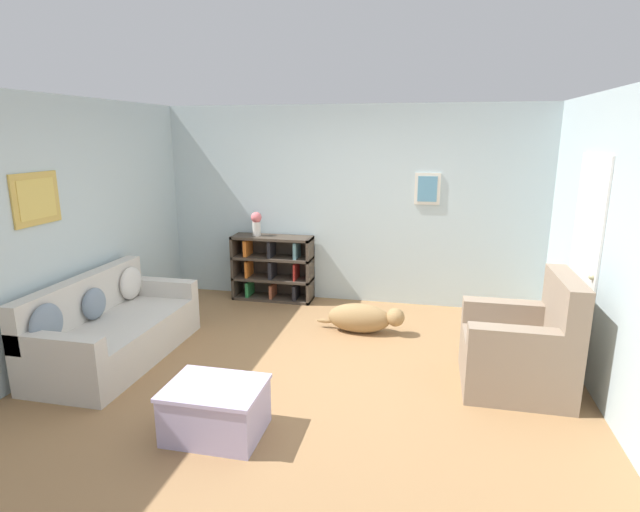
# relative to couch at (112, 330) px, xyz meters

# --- Properties ---
(ground_plane) EXTENTS (14.00, 14.00, 0.00)m
(ground_plane) POSITION_rel_couch_xyz_m (2.04, 0.13, -0.30)
(ground_plane) COLOR #997047
(wall_back) EXTENTS (5.60, 0.13, 2.60)m
(wall_back) POSITION_rel_couch_xyz_m (2.04, 2.38, 1.00)
(wall_back) COLOR silver
(wall_back) RESTS_ON ground_plane
(wall_left) EXTENTS (0.13, 5.00, 2.60)m
(wall_left) POSITION_rel_couch_xyz_m (-0.51, 0.13, 1.00)
(wall_left) COLOR silver
(wall_left) RESTS_ON ground_plane
(wall_right) EXTENTS (0.16, 5.00, 2.60)m
(wall_right) POSITION_rel_couch_xyz_m (4.59, 0.15, 0.99)
(wall_right) COLOR silver
(wall_right) RESTS_ON ground_plane
(couch) EXTENTS (0.88, 1.85, 0.84)m
(couch) POSITION_rel_couch_xyz_m (0.00, 0.00, 0.00)
(couch) COLOR beige
(couch) RESTS_ON ground_plane
(bookshelf) EXTENTS (1.09, 0.36, 0.89)m
(bookshelf) POSITION_rel_couch_xyz_m (1.02, 2.16, 0.14)
(bookshelf) COLOR #42382D
(bookshelf) RESTS_ON ground_plane
(recliner_chair) EXTENTS (0.90, 0.88, 1.06)m
(recliner_chair) POSITION_rel_couch_xyz_m (3.95, 0.24, 0.07)
(recliner_chair) COLOR gray
(recliner_chair) RESTS_ON ground_plane
(coffee_table) EXTENTS (0.72, 0.56, 0.40)m
(coffee_table) POSITION_rel_couch_xyz_m (1.58, -1.02, -0.09)
(coffee_table) COLOR #ADA3CC
(coffee_table) RESTS_ON ground_plane
(dog) EXTENTS (1.03, 0.31, 0.34)m
(dog) POSITION_rel_couch_xyz_m (2.39, 1.21, -0.13)
(dog) COLOR #9E7A4C
(dog) RESTS_ON ground_plane
(vase) EXTENTS (0.14, 0.14, 0.32)m
(vase) POSITION_rel_couch_xyz_m (0.81, 2.14, 0.76)
(vase) COLOR silver
(vase) RESTS_ON bookshelf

